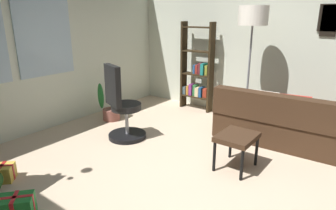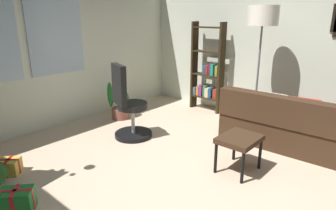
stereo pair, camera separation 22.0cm
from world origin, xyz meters
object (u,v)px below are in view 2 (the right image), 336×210
Objects in this scene: floor_lamp at (262,22)px; gift_box_gold at (9,167)px; gift_box_green at (16,201)px; potted_plant at (120,105)px; bookshelf at (208,73)px; couch at (296,125)px; footstool at (239,142)px; office_chair at (129,109)px.

gift_box_gold is at bearing 154.73° from floor_lamp.
potted_plant reaches higher than gift_box_green.
bookshelf is at bearing 73.10° from floor_lamp.
potted_plant is at bearing 148.42° from bookshelf.
couch is 3.77m from gift_box_gold.
gift_box_gold is (-3.07, 2.17, -0.18)m from couch.
gift_box_green is 0.80m from gift_box_gold.
potted_plant is at bearing 28.83° from gift_box_green.
couch is 4.83× the size of gift_box_green.
gift_box_gold is 3.83m from floor_lamp.
potted_plant is (2.33, 1.28, 0.14)m from gift_box_green.
potted_plant is (0.28, 2.46, -0.13)m from footstool.
potted_plant is (-0.98, 2.69, -0.02)m from couch.
footstool is 1.35× the size of gift_box_green.
couch is 1.93m from bookshelf.
footstool is at bearing 169.81° from couch.
potted_plant is (-1.06, 2.01, -1.42)m from floor_lamp.
bookshelf reaches higher than footstool.
floor_lamp is (-0.35, -1.14, 0.94)m from bookshelf.
office_chair is (-0.19, 1.70, 0.07)m from footstool.
floor_lamp is 2.67m from potted_plant.
couch is at bearing -70.02° from potted_plant.
couch is at bearing -96.97° from floor_lamp.
bookshelf is at bearing 43.46° from footstool.
floor_lamp reaches higher than gift_box_gold.
office_chair is at bearing 176.71° from bookshelf.
bookshelf is 0.87× the size of floor_lamp.
office_chair is 2.32m from floor_lamp.
floor_lamp is (1.34, 0.45, 1.29)m from footstool.
floor_lamp reaches higher than couch.
gift_box_gold is at bearing 133.09° from footstool.
office_chair reaches higher than potted_plant.
office_chair reaches higher than footstool.
bookshelf is (1.68, 1.60, 0.35)m from footstool.
floor_lamp is at bearing -62.15° from potted_plant.
gift_box_green is 0.33× the size of office_chair.
gift_box_gold is (-1.82, 1.94, -0.28)m from footstool.
office_chair is at bearing 15.71° from gift_box_green.
office_chair is 1.74× the size of potted_plant.
couch is 2.73× the size of potted_plant.
gift_box_gold is 0.16× the size of floor_lamp.
gift_box_green is at bearing -164.29° from office_chair.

